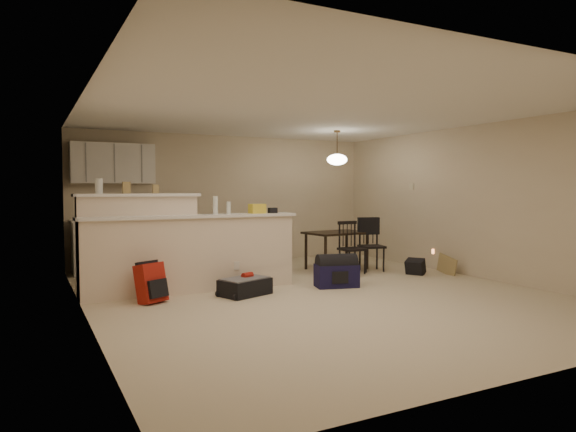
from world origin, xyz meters
TOP-DOWN VIEW (x-y plane):
  - room at (0.00, 0.00)m, footprint 7.00×7.02m
  - breakfast_bar at (-1.76, 0.98)m, footprint 3.08×0.58m
  - upper_cabinets at (-2.20, 3.32)m, footprint 1.40×0.34m
  - kitchen_counter at (-2.00, 3.19)m, footprint 1.80×0.60m
  - thermostat at (2.98, 1.55)m, footprint 0.02×0.12m
  - jar at (-2.71, 1.12)m, footprint 0.10×0.10m
  - cereal_box at (-2.35, 1.12)m, footprint 0.10×0.07m
  - small_box at (-1.96, 1.12)m, footprint 0.08×0.06m
  - bottle_a at (-1.16, 0.90)m, footprint 0.07×0.07m
  - bottle_b at (-0.96, 0.90)m, footprint 0.06×0.06m
  - bag_lump at (-0.51, 0.90)m, footprint 0.22×0.18m
  - pouch at (-0.26, 0.90)m, footprint 0.12×0.10m
  - dining_table at (1.41, 1.72)m, footprint 1.16×0.84m
  - pendant_lamp at (1.41, 1.72)m, footprint 0.36×0.36m
  - dining_chair_near at (1.40, 1.20)m, footprint 0.39×0.38m
  - dining_chair_far at (1.87, 1.28)m, footprint 0.49×0.48m
  - suitcase at (-0.93, 0.37)m, footprint 0.77×0.63m
  - red_backpack at (-2.18, 0.49)m, footprint 0.39×0.34m
  - navy_duffel at (0.50, 0.30)m, footprint 0.68×0.48m
  - black_daypack at (2.28, 0.61)m, footprint 0.32×0.36m
  - cardboard_sheet at (2.77, 0.37)m, footprint 0.02×0.42m

SIDE VIEW (x-z plane):
  - suitcase at x=-0.93m, z-range 0.00..0.22m
  - black_daypack at x=2.28m, z-range 0.00..0.26m
  - cardboard_sheet at x=2.77m, z-range 0.00..0.32m
  - navy_duffel at x=0.50m, z-range 0.00..0.34m
  - red_backpack at x=-2.18m, z-range 0.00..0.50m
  - dining_chair_near at x=1.40m, z-range 0.00..0.90m
  - kitchen_counter at x=-2.00m, z-range 0.00..0.90m
  - dining_chair_far at x=1.87m, z-range 0.00..0.92m
  - dining_table at x=1.41m, z-range 0.26..0.94m
  - breakfast_bar at x=-1.76m, z-range -0.09..1.30m
  - pouch at x=-0.26m, z-range 1.09..1.17m
  - bag_lump at x=-0.51m, z-range 1.09..1.23m
  - bottle_b at x=-0.96m, z-range 1.09..1.27m
  - bottle_a at x=-1.16m, z-range 1.09..1.35m
  - room at x=0.00m, z-range 0.00..2.50m
  - small_box at x=-1.96m, z-range 1.39..1.51m
  - cereal_box at x=-2.35m, z-range 1.39..1.55m
  - jar at x=-2.71m, z-range 1.39..1.59m
  - thermostat at x=2.98m, z-range 1.44..1.56m
  - upper_cabinets at x=-2.20m, z-range 1.55..2.25m
  - pendant_lamp at x=1.41m, z-range 1.68..2.30m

